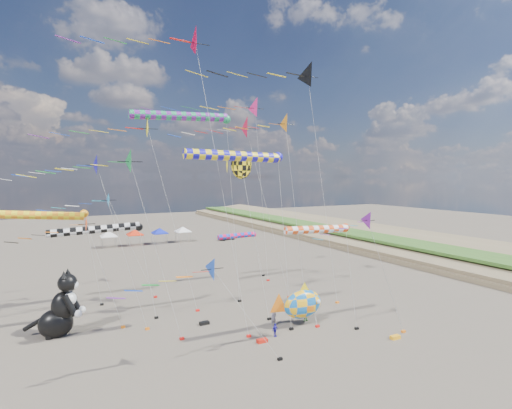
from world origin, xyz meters
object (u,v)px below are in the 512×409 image
at_px(child_blue, 275,330).
at_px(cat_inflatable, 59,302).
at_px(parked_car, 227,237).
at_px(child_green, 307,315).
at_px(fish_inflatable, 302,304).
at_px(person_adult, 274,318).

bearing_deg(child_blue, cat_inflatable, 133.05).
bearing_deg(parked_car, child_green, 160.10).
bearing_deg(parked_car, child_blue, 155.85).
bearing_deg(child_blue, child_green, 3.24).
height_order(fish_inflatable, child_blue, fish_inflatable).
relative_size(cat_inflatable, child_green, 4.82).
distance_m(child_green, parked_car, 50.59).
bearing_deg(person_adult, parked_car, 66.89).
xyz_separation_m(cat_inflatable, parked_car, (34.08, 41.61, -2.30)).
relative_size(cat_inflatable, child_blue, 5.02).
xyz_separation_m(cat_inflatable, child_blue, (16.59, -9.11, -2.34)).
distance_m(cat_inflatable, parked_car, 53.83).
distance_m(person_adult, child_green, 3.51).
height_order(cat_inflatable, person_adult, cat_inflatable).
bearing_deg(person_adult, child_green, -9.86).
xyz_separation_m(child_blue, parked_car, (17.49, 50.72, 0.05)).
relative_size(cat_inflatable, person_adult, 3.67).
bearing_deg(child_green, cat_inflatable, 158.23).
relative_size(person_adult, parked_car, 0.43).
bearing_deg(fish_inflatable, cat_inflatable, 158.14).
xyz_separation_m(person_adult, child_blue, (-1.10, -2.13, -0.21)).
relative_size(fish_inflatable, person_adult, 3.40).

